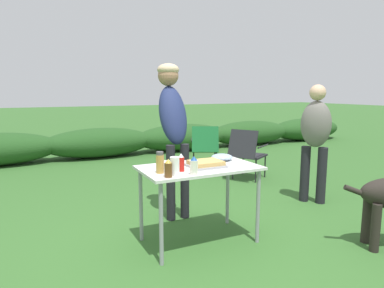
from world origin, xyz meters
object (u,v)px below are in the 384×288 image
(food_tray, at_px, (206,164))
(mixing_bowl, at_px, (222,157))
(beer_bottle, at_px, (168,169))
(standing_person_in_gray_fleece, at_px, (173,117))
(ketchup_bottle, at_px, (181,163))
(paper_cup_stack, at_px, (175,166))
(standing_person_in_red_jacket, at_px, (315,133))
(mayo_bottle, at_px, (194,166))
(spice_jar, at_px, (160,163))
(camp_chair_near_hedge, at_px, (247,152))
(folding_table, at_px, (199,174))
(camp_chair_green_behind_table, at_px, (205,146))
(plate_stack, at_px, (171,165))

(food_tray, distance_m, mixing_bowl, 0.35)
(beer_bottle, bearing_deg, mixing_bowl, 28.02)
(standing_person_in_gray_fleece, bearing_deg, ketchup_bottle, -107.97)
(paper_cup_stack, height_order, standing_person_in_red_jacket, standing_person_in_red_jacket)
(mayo_bottle, bearing_deg, spice_jar, 143.10)
(standing_person_in_gray_fleece, distance_m, camp_chair_near_hedge, 2.06)
(standing_person_in_red_jacket, bearing_deg, paper_cup_stack, -111.60)
(beer_bottle, bearing_deg, spice_jar, 93.20)
(folding_table, relative_size, standing_person_in_red_jacket, 0.72)
(camp_chair_green_behind_table, distance_m, camp_chair_near_hedge, 0.87)
(food_tray, distance_m, plate_stack, 0.33)
(paper_cup_stack, distance_m, ketchup_bottle, 0.15)
(mixing_bowl, relative_size, beer_bottle, 1.42)
(mixing_bowl, bearing_deg, camp_chair_near_hedge, 47.72)
(ketchup_bottle, bearing_deg, spice_jar, 174.00)
(plate_stack, bearing_deg, ketchup_bottle, -84.09)
(paper_cup_stack, relative_size, spice_jar, 0.83)
(mixing_bowl, relative_size, standing_person_in_gray_fleece, 0.12)
(food_tray, bearing_deg, paper_cup_stack, -156.33)
(paper_cup_stack, relative_size, ketchup_bottle, 0.96)
(mixing_bowl, xyz_separation_m, camp_chair_green_behind_table, (1.07, 2.35, -0.30))
(paper_cup_stack, distance_m, standing_person_in_red_jacket, 2.29)
(standing_person_in_gray_fleece, xyz_separation_m, camp_chair_near_hedge, (1.70, 0.95, -0.68))
(mayo_bottle, bearing_deg, ketchup_bottle, 106.50)
(standing_person_in_gray_fleece, height_order, standing_person_in_red_jacket, standing_person_in_gray_fleece)
(beer_bottle, distance_m, standing_person_in_gray_fleece, 1.16)
(standing_person_in_gray_fleece, relative_size, camp_chair_green_behind_table, 2.10)
(mixing_bowl, xyz_separation_m, beer_bottle, (-0.76, -0.40, 0.04))
(food_tray, height_order, mixing_bowl, mixing_bowl)
(folding_table, height_order, camp_chair_green_behind_table, camp_chair_green_behind_table)
(spice_jar, xyz_separation_m, ketchup_bottle, (0.19, -0.02, -0.01))
(plate_stack, xyz_separation_m, ketchup_bottle, (0.02, -0.19, 0.05))
(food_tray, relative_size, spice_jar, 1.78)
(paper_cup_stack, xyz_separation_m, mayo_bottle, (0.15, -0.05, -0.00))
(folding_table, bearing_deg, spice_jar, -169.43)
(folding_table, distance_m, standing_person_in_red_jacket, 1.93)
(folding_table, height_order, ketchup_bottle, ketchup_bottle)
(spice_jar, relative_size, camp_chair_green_behind_table, 0.22)
(paper_cup_stack, xyz_separation_m, standing_person_in_red_jacket, (2.21, 0.60, 0.09))
(beer_bottle, bearing_deg, ketchup_bottle, 38.58)
(plate_stack, relative_size, standing_person_in_gray_fleece, 0.13)
(beer_bottle, bearing_deg, plate_stack, 64.20)
(plate_stack, relative_size, camp_chair_green_behind_table, 0.28)
(mixing_bowl, distance_m, camp_chair_near_hedge, 2.12)
(food_tray, bearing_deg, standing_person_in_gray_fleece, 89.47)
(folding_table, distance_m, standing_person_in_gray_fleece, 0.91)
(folding_table, distance_m, food_tray, 0.12)
(spice_jar, bearing_deg, camp_chair_green_behind_table, 54.65)
(mayo_bottle, distance_m, camp_chair_near_hedge, 2.79)
(standing_person_in_gray_fleece, distance_m, standing_person_in_red_jacket, 1.87)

